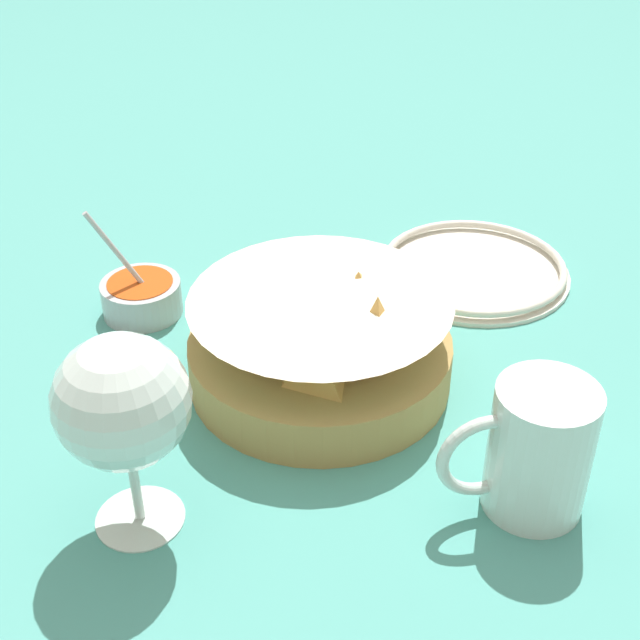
# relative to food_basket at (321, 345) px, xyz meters

# --- Properties ---
(ground_plane) EXTENTS (4.00, 4.00, 0.00)m
(ground_plane) POSITION_rel_food_basket_xyz_m (0.02, 0.02, -0.04)
(ground_plane) COLOR teal
(food_basket) EXTENTS (0.22, 0.22, 0.10)m
(food_basket) POSITION_rel_food_basket_xyz_m (0.00, 0.00, 0.00)
(food_basket) COLOR #B2894C
(food_basket) RESTS_ON ground_plane
(sauce_cup) EXTENTS (0.08, 0.08, 0.11)m
(sauce_cup) POSITION_rel_food_basket_xyz_m (0.14, -0.14, -0.02)
(sauce_cup) COLOR #B7B7BC
(sauce_cup) RESTS_ON ground_plane
(wine_glass) EXTENTS (0.09, 0.09, 0.15)m
(wine_glass) POSITION_rel_food_basket_xyz_m (0.16, 0.13, 0.07)
(wine_glass) COLOR silver
(wine_glass) RESTS_ON ground_plane
(beer_mug) EXTENTS (0.11, 0.07, 0.10)m
(beer_mug) POSITION_rel_food_basket_xyz_m (-0.12, 0.17, 0.01)
(beer_mug) COLOR silver
(beer_mug) RESTS_ON ground_plane
(side_plate) EXTENTS (0.20, 0.20, 0.01)m
(side_plate) POSITION_rel_food_basket_xyz_m (-0.19, -0.14, -0.03)
(side_plate) COLOR silver
(side_plate) RESTS_ON ground_plane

